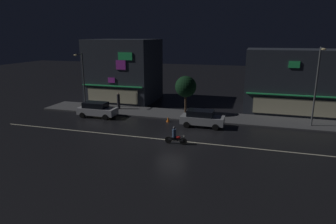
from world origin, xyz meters
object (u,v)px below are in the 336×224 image
(streetlamp_mid, at_px, (317,81))
(streetlamp_west, at_px, (82,75))
(motorcycle_following, at_px, (175,137))
(pedestrian_on_sidewalk, at_px, (119,101))
(parked_car_near_kerb, at_px, (202,118))
(traffic_cone, at_px, (168,119))
(parked_car_trailing, at_px, (97,109))

(streetlamp_mid, bearing_deg, streetlamp_west, 177.76)
(streetlamp_mid, height_order, motorcycle_following, streetlamp_mid)
(pedestrian_on_sidewalk, xyz_separation_m, parked_car_near_kerb, (11.01, -3.93, -0.20))
(parked_car_near_kerb, bearing_deg, streetlamp_west, -13.55)
(pedestrian_on_sidewalk, xyz_separation_m, traffic_cone, (7.31, -3.35, -0.79))
(traffic_cone, bearing_deg, motorcycle_following, -68.20)
(parked_car_near_kerb, height_order, motorcycle_following, parked_car_near_kerb)
(parked_car_near_kerb, distance_m, motorcycle_following, 5.72)
(parked_car_trailing, bearing_deg, parked_car_near_kerb, -1.19)
(parked_car_near_kerb, xyz_separation_m, motorcycle_following, (-1.24, -5.58, -0.24))
(streetlamp_west, relative_size, streetlamp_mid, 0.87)
(parked_car_near_kerb, distance_m, parked_car_trailing, 11.89)
(streetlamp_mid, height_order, parked_car_near_kerb, streetlamp_mid)
(parked_car_near_kerb, bearing_deg, motorcycle_following, 77.50)
(streetlamp_mid, relative_size, parked_car_trailing, 1.79)
(streetlamp_west, bearing_deg, pedestrian_on_sidewalk, 1.81)
(streetlamp_west, relative_size, parked_car_trailing, 1.55)
(streetlamp_mid, xyz_separation_m, traffic_cone, (-14.22, -2.18, -4.37))
(pedestrian_on_sidewalk, bearing_deg, motorcycle_following, -46.38)
(streetlamp_west, height_order, streetlamp_mid, streetlamp_mid)
(streetlamp_west, distance_m, motorcycle_following, 17.57)
(streetlamp_west, relative_size, parked_car_near_kerb, 1.55)
(parked_car_near_kerb, height_order, parked_car_trailing, same)
(streetlamp_west, relative_size, pedestrian_on_sidewalk, 3.34)
(streetlamp_mid, relative_size, parked_car_near_kerb, 1.79)
(streetlamp_west, height_order, parked_car_near_kerb, streetlamp_west)
(streetlamp_mid, bearing_deg, parked_car_trailing, -173.61)
(pedestrian_on_sidewalk, xyz_separation_m, motorcycle_following, (9.77, -9.51, -0.44))
(parked_car_trailing, bearing_deg, streetlamp_mid, 6.39)
(parked_car_trailing, relative_size, traffic_cone, 7.82)
(streetlamp_west, xyz_separation_m, streetlamp_mid, (26.22, -1.02, 0.54))
(motorcycle_following, relative_size, traffic_cone, 3.45)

